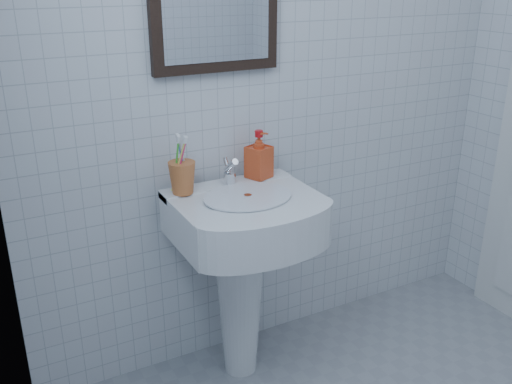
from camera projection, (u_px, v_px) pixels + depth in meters
wall_back at (280, 63)px, 2.28m from camera, size 2.20×0.02×2.50m
wall_left at (38, 233)px, 0.81m from camera, size 0.02×2.40×2.50m
washbasin at (242, 255)px, 2.23m from camera, size 0.54×0.39×0.83m
faucet at (230, 173)px, 2.20m from camera, size 0.05×0.10×0.12m
toothbrush_cup at (182, 178)px, 2.11m from camera, size 0.11×0.11×0.12m
soap_dispenser at (259, 155)px, 2.26m from camera, size 0.11×0.11×0.19m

